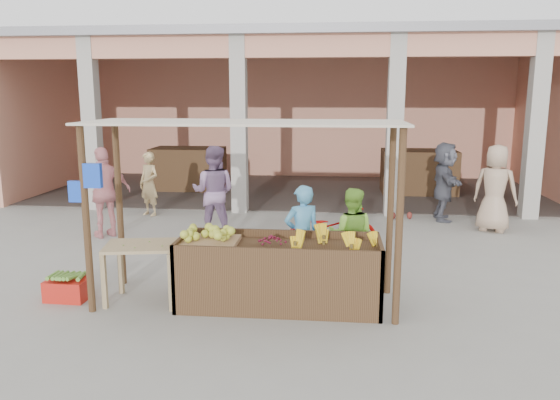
# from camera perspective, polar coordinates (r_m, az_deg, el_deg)

# --- Properties ---
(ground) EXTENTS (60.00, 60.00, 0.00)m
(ground) POSITION_cam_1_polar(r_m,az_deg,el_deg) (7.35, -4.02, -10.72)
(ground) COLOR gray
(ground) RESTS_ON ground
(market_building) EXTENTS (14.40, 6.40, 4.20)m
(market_building) POSITION_cam_1_polar(r_m,az_deg,el_deg) (15.69, 1.65, 10.97)
(market_building) COLOR tan
(market_building) RESTS_ON ground
(fruit_stall) EXTENTS (2.60, 0.95, 0.80)m
(fruit_stall) POSITION_cam_1_polar(r_m,az_deg,el_deg) (7.15, -0.07, -7.92)
(fruit_stall) COLOR #503620
(fruit_stall) RESTS_ON ground
(stall_awning) EXTENTS (4.09, 1.35, 2.39)m
(stall_awning) POSITION_cam_1_polar(r_m,az_deg,el_deg) (6.93, -4.27, 4.84)
(stall_awning) COLOR #503620
(stall_awning) RESTS_ON ground
(banana_heap) EXTENTS (1.19, 0.65, 0.22)m
(banana_heap) POSITION_cam_1_polar(r_m,az_deg,el_deg) (6.93, 5.74, -4.19)
(banana_heap) COLOR yellow
(banana_heap) RESTS_ON fruit_stall
(melon_tray) EXTENTS (0.73, 0.63, 0.20)m
(melon_tray) POSITION_cam_1_polar(r_m,az_deg,el_deg) (7.14, -7.36, -3.91)
(melon_tray) COLOR #A07852
(melon_tray) RESTS_ON fruit_stall
(berry_heap) EXTENTS (0.40, 0.32, 0.13)m
(berry_heap) POSITION_cam_1_polar(r_m,az_deg,el_deg) (7.06, -0.91, -4.22)
(berry_heap) COLOR maroon
(berry_heap) RESTS_ON fruit_stall
(side_table) EXTENTS (1.08, 0.81, 0.79)m
(side_table) POSITION_cam_1_polar(r_m,az_deg,el_deg) (7.40, -14.05, -5.54)
(side_table) COLOR tan
(side_table) RESTS_ON ground
(papaya_pile) EXTENTS (0.65, 0.37, 0.19)m
(papaya_pile) POSITION_cam_1_polar(r_m,az_deg,el_deg) (7.33, -14.13, -3.81)
(papaya_pile) COLOR #45922F
(papaya_pile) RESTS_ON side_table
(red_crate) EXTENTS (0.55, 0.41, 0.28)m
(red_crate) POSITION_cam_1_polar(r_m,az_deg,el_deg) (7.95, -21.26, -8.69)
(red_crate) COLOR red
(red_crate) RESTS_ON ground
(plantain_bundle) EXTENTS (0.44, 0.31, 0.09)m
(plantain_bundle) POSITION_cam_1_polar(r_m,az_deg,el_deg) (7.89, -21.36, -7.42)
(plantain_bundle) COLOR #619536
(plantain_bundle) RESTS_ON red_crate
(produce_sacks) EXTENTS (0.82, 0.51, 0.63)m
(produce_sacks) POSITION_cam_1_polar(r_m,az_deg,el_deg) (12.27, 12.60, -0.54)
(produce_sacks) COLOR maroon
(produce_sacks) RESTS_ON ground
(vendor_blue) EXTENTS (0.71, 0.63, 1.56)m
(vendor_blue) POSITION_cam_1_polar(r_m,az_deg,el_deg) (7.78, 2.33, -3.40)
(vendor_blue) COLOR #4D9ED0
(vendor_blue) RESTS_ON ground
(vendor_green) EXTENTS (0.75, 0.49, 1.47)m
(vendor_green) POSITION_cam_1_polar(r_m,az_deg,el_deg) (8.03, 7.44, -3.39)
(vendor_green) COLOR #85C63D
(vendor_green) RESTS_ON ground
(motorcycle) EXTENTS (1.23, 1.88, 0.93)m
(motorcycle) POSITION_cam_1_polar(r_m,az_deg,el_deg) (9.21, 5.25, -3.19)
(motorcycle) COLOR #AB0A06
(motorcycle) RESTS_ON ground
(shopper_b) EXTENTS (1.19, 1.17, 1.85)m
(shopper_b) POSITION_cam_1_polar(r_m,az_deg,el_deg) (10.93, -17.86, 1.06)
(shopper_b) COLOR pink
(shopper_b) RESTS_ON ground
(shopper_c) EXTENTS (1.11, 0.97, 1.93)m
(shopper_c) POSITION_cam_1_polar(r_m,az_deg,el_deg) (11.64, 21.59, 1.60)
(shopper_c) COLOR tan
(shopper_c) RESTS_ON ground
(shopper_d) EXTENTS (0.77, 1.69, 1.80)m
(shopper_d) POSITION_cam_1_polar(r_m,az_deg,el_deg) (12.33, 16.80, 2.07)
(shopper_d) COLOR #52535F
(shopper_d) RESTS_ON ground
(shopper_e) EXTENTS (0.69, 0.64, 1.50)m
(shopper_e) POSITION_cam_1_polar(r_m,az_deg,el_deg) (12.65, -13.53, 1.78)
(shopper_e) COLOR tan
(shopper_e) RESTS_ON ground
(shopper_f) EXTENTS (0.96, 0.58, 1.93)m
(shopper_f) POSITION_cam_1_polar(r_m,az_deg,el_deg) (10.48, -6.96, 1.31)
(shopper_f) COLOR gray
(shopper_f) RESTS_ON ground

